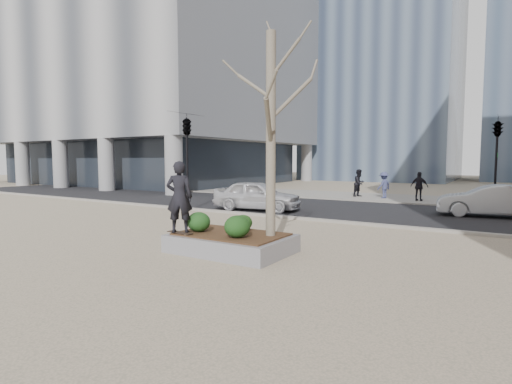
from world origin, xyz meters
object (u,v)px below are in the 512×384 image
Objects in this scene: police_car at (257,195)px; planter at (231,243)px; skateboarder at (179,197)px; skateboard at (180,234)px.

planter is at bearing -163.10° from police_car.
planter is at bearing -177.81° from skateboarder.
skateboarder is (0.00, 0.00, 0.95)m from skateboard.
planter is 1.79m from skateboarder.
police_car is (-3.90, 7.49, 0.49)m from planter.
skateboard is (-1.10, -0.73, 0.26)m from planter.
police_car is at bearing 117.49° from planter.
skateboard is at bearing 58.67° from skateboarder.
police_car reaches higher than skateboard.
skateboarder reaches higher than skateboard.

